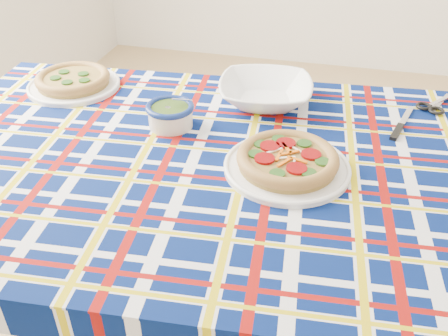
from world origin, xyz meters
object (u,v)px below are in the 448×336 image
(dining_table, at_px, (220,184))
(serving_bowl, at_px, (265,92))
(main_focaccia_plate, at_px, (287,159))
(pesto_bowl, at_px, (170,113))

(dining_table, xyz_separation_m, serving_bowl, (0.05, 0.31, 0.10))
(main_focaccia_plate, height_order, pesto_bowl, pesto_bowl)
(main_focaccia_plate, distance_m, pesto_bowl, 0.34)
(dining_table, distance_m, pesto_bowl, 0.23)
(dining_table, bearing_deg, main_focaccia_plate, -6.48)
(main_focaccia_plate, relative_size, serving_bowl, 1.13)
(pesto_bowl, xyz_separation_m, serving_bowl, (0.21, 0.19, -0.01))
(main_focaccia_plate, bearing_deg, dining_table, 178.26)
(pesto_bowl, bearing_deg, main_focaccia_plate, -21.81)
(main_focaccia_plate, xyz_separation_m, serving_bowl, (-0.11, 0.32, 0.00))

